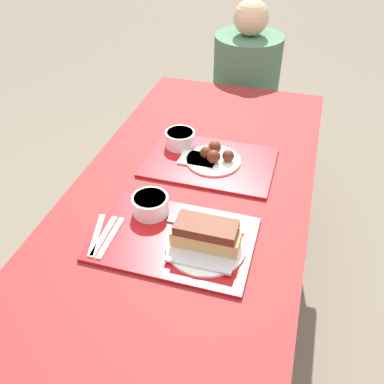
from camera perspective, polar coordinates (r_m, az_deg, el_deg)
ground_plane at (r=1.93m, az=-0.84°, el=-18.65°), size 12.00×12.00×0.00m
picnic_table at (r=1.43m, az=-1.07°, el=-4.37°), size 0.79×1.83×0.74m
picnic_bench_far at (r=2.49m, az=6.76°, el=8.01°), size 0.75×0.28×0.44m
tray_near at (r=1.24m, az=-2.43°, el=-6.28°), size 0.46×0.31×0.01m
tray_far at (r=1.54m, az=2.36°, el=3.96°), size 0.46×0.31×0.01m
bowl_coleslaw_near at (r=1.30m, az=-5.58°, el=-1.60°), size 0.11×0.11×0.06m
brisket_sandwich_plate at (r=1.19m, az=1.88°, el=-6.19°), size 0.23×0.23×0.09m
plastic_fork_near at (r=1.26m, az=-11.70°, el=-5.77°), size 0.02×0.17×0.00m
plastic_knife_near at (r=1.26m, az=-10.79°, el=-5.99°), size 0.02×0.17×0.00m
plastic_spoon_near at (r=1.27m, az=-12.59°, el=-5.56°), size 0.06×0.17×0.00m
condiment_packet at (r=1.29m, az=-2.60°, el=-3.69°), size 0.04×0.03×0.01m
bowl_coleslaw_far at (r=1.61m, az=-1.60°, el=7.19°), size 0.11×0.11×0.06m
wings_plate_far at (r=1.53m, az=3.00°, el=4.80°), size 0.20×0.20×0.06m
napkin_far at (r=1.54m, az=0.81°, el=4.40°), size 0.13×0.09×0.01m
person_seated_across at (r=2.34m, az=7.25°, el=15.12°), size 0.35×0.35×0.64m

